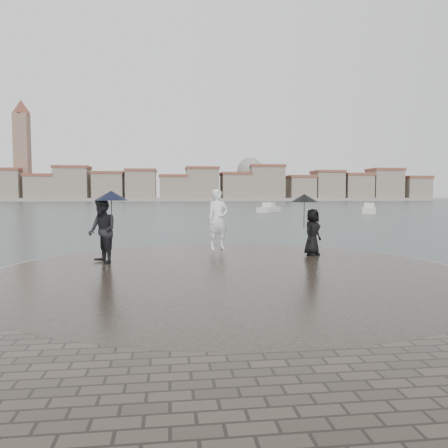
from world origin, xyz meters
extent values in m
plane|color=#2B3835|center=(0.00, 0.00, 0.00)|extent=(400.00, 400.00, 0.00)
cylinder|color=gray|center=(0.00, 3.50, 0.16)|extent=(12.50, 12.50, 0.32)
cylinder|color=#2D261E|center=(0.00, 3.50, 0.18)|extent=(11.90, 11.90, 0.36)
imported|color=white|center=(0.16, 7.77, 1.42)|extent=(0.90, 0.74, 2.13)
imported|color=black|center=(-3.43, 5.06, 1.28)|extent=(1.06, 1.12, 1.83)
cylinder|color=black|center=(-3.18, 5.16, 1.71)|extent=(0.02, 0.02, 0.90)
cone|color=black|center=(-3.18, 5.16, 2.26)|extent=(0.96, 0.96, 0.28)
imported|color=black|center=(2.96, 5.81, 1.10)|extent=(0.85, 0.83, 1.48)
cylinder|color=black|center=(2.71, 5.91, 1.66)|extent=(0.02, 0.02, 0.90)
cone|color=black|center=(2.71, 5.91, 2.18)|extent=(0.91, 0.91, 0.26)
cube|color=gray|center=(0.00, 163.00, 0.60)|extent=(260.00, 20.00, 1.20)
cube|color=gray|center=(-60.00, 160.00, 5.50)|extent=(11.00, 10.00, 11.00)
cube|color=brown|center=(-60.00, 160.00, 11.50)|extent=(11.60, 10.60, 1.00)
cube|color=gray|center=(-48.00, 160.00, 4.50)|extent=(10.00, 10.00, 9.00)
cube|color=brown|center=(-48.00, 160.00, 9.50)|extent=(10.60, 10.60, 1.00)
cube|color=gray|center=(-37.00, 160.00, 6.00)|extent=(12.00, 10.00, 12.00)
cube|color=brown|center=(-37.00, 160.00, 12.50)|extent=(12.60, 10.60, 1.00)
cube|color=gray|center=(-24.00, 160.00, 5.00)|extent=(11.00, 10.00, 10.00)
cube|color=brown|center=(-24.00, 160.00, 10.50)|extent=(11.60, 10.60, 1.00)
cube|color=gray|center=(-12.00, 160.00, 5.50)|extent=(11.00, 10.00, 11.00)
cube|color=brown|center=(-12.00, 160.00, 11.50)|extent=(11.60, 10.60, 1.00)
cube|color=gray|center=(0.00, 160.00, 4.50)|extent=(10.00, 10.00, 9.00)
cube|color=brown|center=(0.00, 160.00, 9.50)|extent=(10.60, 10.60, 1.00)
cube|color=gray|center=(11.00, 160.00, 6.00)|extent=(12.00, 10.00, 12.00)
cube|color=brown|center=(11.00, 160.00, 12.50)|extent=(12.60, 10.60, 1.00)
cube|color=gray|center=(24.00, 160.00, 5.00)|extent=(11.00, 10.00, 10.00)
cube|color=brown|center=(24.00, 160.00, 10.50)|extent=(11.60, 10.60, 1.00)
cube|color=gray|center=(36.00, 160.00, 6.50)|extent=(13.00, 10.00, 13.00)
cube|color=brown|center=(36.00, 160.00, 13.50)|extent=(13.60, 10.60, 1.00)
cube|color=gray|center=(50.00, 160.00, 4.50)|extent=(10.00, 10.00, 9.00)
cube|color=brown|center=(50.00, 160.00, 9.50)|extent=(10.60, 10.60, 1.00)
cube|color=gray|center=(61.00, 160.00, 5.50)|extent=(11.00, 10.00, 11.00)
cube|color=brown|center=(61.00, 160.00, 11.50)|extent=(11.60, 10.60, 1.00)
cube|color=gray|center=(73.00, 160.00, 5.00)|extent=(11.00, 10.00, 10.00)
cube|color=brown|center=(73.00, 160.00, 10.50)|extent=(11.60, 10.60, 1.00)
cube|color=gray|center=(85.00, 160.00, 6.00)|extent=(12.00, 10.00, 12.00)
cube|color=brown|center=(85.00, 160.00, 12.50)|extent=(12.60, 10.60, 1.00)
cube|color=gray|center=(98.00, 160.00, 4.50)|extent=(10.00, 10.00, 9.00)
cube|color=brown|center=(98.00, 160.00, 9.50)|extent=(10.60, 10.60, 1.00)
cube|color=#846654|center=(-55.00, 162.00, 16.00)|extent=(5.00, 5.00, 32.00)
cone|color=brown|center=(-55.00, 162.00, 34.50)|extent=(6.80, 6.80, 5.00)
sphere|color=gray|center=(30.00, 162.00, 12.00)|extent=(10.00, 10.00, 10.00)
cube|color=beige|center=(23.37, 44.50, 0.25)|extent=(3.88, 5.64, 0.90)
cube|color=beige|center=(23.37, 44.50, 0.85)|extent=(1.97, 2.33, 0.90)
cube|color=beige|center=(11.71, 49.70, 0.25)|extent=(4.23, 5.53, 0.90)
cube|color=beige|center=(11.71, 49.70, 0.85)|extent=(2.07, 2.33, 0.90)
camera|label=1|loc=(-1.55, -7.51, 2.27)|focal=35.00mm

